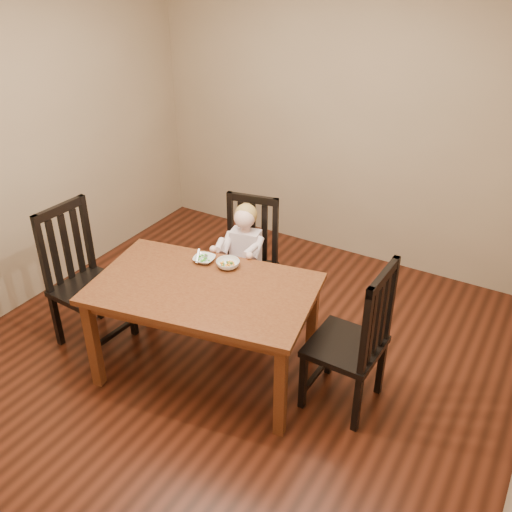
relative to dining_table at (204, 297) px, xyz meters
The scene contains 9 objects.
room 0.73m from the dining_table, 63.32° to the left, with size 4.01×4.01×2.71m.
dining_table is the anchor object (origin of this frame).
chair_child 0.81m from the dining_table, 99.21° to the left, with size 0.52×0.50×1.04m.
chair_left 1.05m from the dining_table, behind, with size 0.49×0.51×1.12m.
chair_right 1.05m from the dining_table, 12.84° to the left, with size 0.47×0.49×1.10m.
toddler 0.74m from the dining_table, 99.09° to the left, with size 0.31×0.38×0.53m, color silver, non-canonical shape.
bowl_peas 0.35m from the dining_table, 123.50° to the left, with size 0.15×0.15×0.04m, color silver.
bowl_veg 0.32m from the dining_table, 87.95° to the left, with size 0.17×0.17×0.05m, color silver.
fork 0.35m from the dining_table, 131.29° to the left, with size 0.07×0.12×0.05m.
Camera 1 is at (1.84, -2.82, 2.86)m, focal length 40.00 mm.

